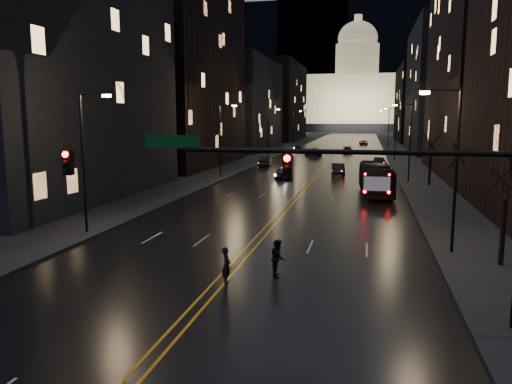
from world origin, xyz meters
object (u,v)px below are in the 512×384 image
Objects in this scene: oncoming_car_a at (283,173)px; pedestrian_a at (226,266)px; traffic_signal at (354,183)px; oncoming_car_b at (266,161)px; pedestrian_b at (278,258)px; receding_car_a at (338,169)px; bus at (376,179)px.

pedestrian_a is at bearing 92.44° from oncoming_car_a.
traffic_signal is 3.65× the size of oncoming_car_b.
oncoming_car_b reaches higher than oncoming_car_a.
traffic_signal is 9.79× the size of pedestrian_b.
oncoming_car_b is at bearing -73.91° from oncoming_car_a.
oncoming_car_b is at bearing -0.40° from pedestrian_a.
traffic_signal is 7.54m from pedestrian_a.
receding_car_a is (11.30, -8.92, -0.03)m from oncoming_car_b.
oncoming_car_b is 2.68× the size of pedestrian_b.
traffic_signal is at bearing -151.08° from pedestrian_b.
pedestrian_b is (10.91, -51.04, 0.10)m from oncoming_car_b.
oncoming_car_a is at bearing 133.04° from bus.
pedestrian_a is (3.76, -38.11, 0.10)m from oncoming_car_a.
oncoming_car_b is 1.04× the size of receding_car_a.
traffic_signal is 1.62× the size of bus.
bus is at bearing 117.81° from oncoming_car_b.
pedestrian_a is 2.60m from pedestrian_b.
bus is 2.26× the size of oncoming_car_b.
oncoming_car_a is 2.59× the size of pedestrian_a.
traffic_signal reaches higher than pedestrian_b.
bus is at bearing -23.64° from pedestrian_a.
oncoming_car_a is at bearing -4.29° from pedestrian_a.
bus reaches higher than pedestrian_a.
oncoming_car_a is 2.46× the size of pedestrian_b.
oncoming_car_b reaches higher than receding_car_a.
receding_car_a is 2.57× the size of pedestrian_b.
oncoming_car_b is (-14.41, 55.37, -4.32)m from traffic_signal.
traffic_signal is at bearing -97.01° from bus.
pedestrian_a reaches higher than receding_car_a.
pedestrian_a is (-6.92, -28.35, -0.65)m from bus.
traffic_signal is 46.76m from receding_car_a.
receding_car_a is at bearing -13.16° from pedestrian_a.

